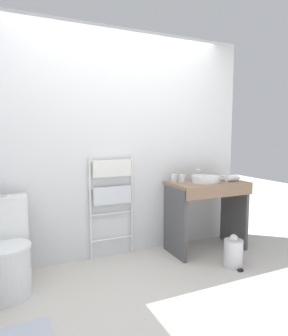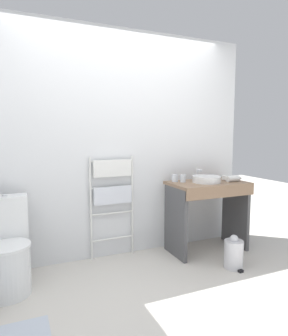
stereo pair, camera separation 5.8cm
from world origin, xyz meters
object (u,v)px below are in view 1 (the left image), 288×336
Objects in this scene: toilet at (7,255)px; trash_bin at (233,253)px; hair_dryer at (232,178)px; cup_near_wall at (174,178)px; towel_radiator at (112,188)px; sink_basin at (206,179)px; cup_near_edge at (182,178)px.

trash_bin is at bearing -11.39° from toilet.
trash_bin is at bearing -126.75° from hair_dryer.
cup_near_wall reaches higher than hair_dryer.
towel_radiator is 3.50× the size of sink_basin.
sink_basin is at bearing -14.67° from towel_radiator.
trash_bin is (2.14, -0.43, -0.18)m from toilet.
cup_near_edge is at bearing 111.59° from trash_bin.
sink_basin is at bearing -31.58° from cup_near_wall.
toilet is 2.20m from sink_basin.
cup_near_wall is at bearing 158.39° from hair_dryer.
sink_basin is 0.27m from cup_near_edge.
towel_radiator reaches higher than trash_bin.
trash_bin is (-0.32, -0.43, -0.71)m from hair_dryer.
cup_near_wall is (0.74, -0.08, 0.08)m from towel_radiator.
toilet reaches higher than trash_bin.
hair_dryer is at bearing 0.01° from toilet.
cup_near_wall is 0.69m from hair_dryer.
toilet is 1.22m from towel_radiator.
hair_dryer is (0.57, -0.19, -0.01)m from cup_near_edge.
toilet is 9.81× the size of cup_near_wall.
cup_near_edge reaches higher than cup_near_wall.
sink_basin reaches higher than trash_bin.
cup_near_edge is (0.81, -0.15, 0.08)m from towel_radiator.
towel_radiator is at bearing 169.76° from cup_near_edge.
cup_near_edge is at bearing -10.24° from towel_radiator.
hair_dryer reaches higher than toilet.
hair_dryer is at bearing -13.76° from towel_radiator.
towel_radiator is 0.83m from cup_near_edge.
sink_basin is 0.87m from trash_bin.
cup_near_wall is 1.04m from trash_bin.
cup_near_wall is at bearing 7.95° from toilet.
cup_near_edge is 0.25× the size of trash_bin.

